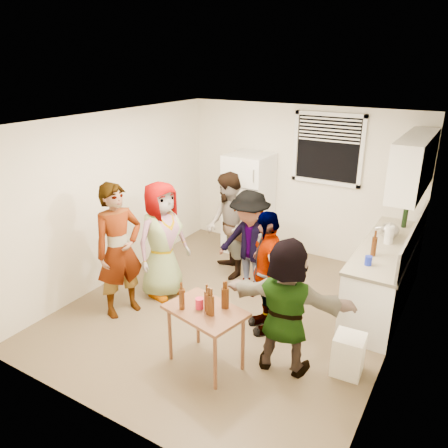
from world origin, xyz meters
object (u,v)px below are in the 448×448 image
Objects in this scene: guest_stripe at (125,311)px; guest_back_right at (248,292)px; wine_bottle at (403,227)px; guest_grey at (165,293)px; serving_table at (206,364)px; blue_cup at (368,265)px; guest_orange at (282,366)px; guest_back_left at (228,274)px; kettle at (389,237)px; guest_black at (264,327)px; beer_bottle_counter at (373,255)px; red_cup at (200,308)px; beer_bottle_table at (226,308)px; refrigerator at (248,203)px; trash_bin at (348,353)px.

guest_stripe is 1.76m from guest_back_right.
wine_bottle is 0.17× the size of guest_grey.
guest_back_right is at bearing 101.56° from serving_table.
guest_orange is at bearing -115.83° from blue_cup.
guest_back_left is at bearing -155.60° from wine_bottle.
guest_back_left is at bearing -11.83° from guest_grey.
kettle is 2.37× the size of blue_cup.
guest_orange is (0.50, -0.57, 0.00)m from guest_black.
kettle is 0.71m from beer_bottle_counter.
beer_bottle_counter is 0.14× the size of guest_stripe.
wine_bottle is 1.52m from blue_cup.
guest_back_right is 0.89m from guest_black.
guest_back_left is at bearing -53.55° from guest_orange.
red_cup reaches higher than guest_grey.
kettle is at bearing -101.10° from wine_bottle.
serving_table is 3.51× the size of beer_bottle_table.
refrigerator reaches higher than guest_back_right.
serving_table reaches higher than guest_black.
guest_grey is (-1.53, 0.86, -0.70)m from beer_bottle_table.
beer_bottle_table is 0.15× the size of guest_black.
guest_black is at bearing 72.13° from red_cup.
beer_bottle_table reaches higher than guest_grey.
blue_cup reaches higher than guest_orange.
guest_back_right is (0.54, -0.35, 0.00)m from guest_back_left.
blue_cup is (-0.04, -1.00, 0.00)m from kettle.
kettle is at bearing 91.36° from trash_bin.
red_cup is at bearing -73.41° from guest_back_right.
refrigerator is 1.02× the size of guest_grey.
guest_back_right reaches higher than guest_black.
refrigerator is 2.45m from kettle.
guest_black is at bearing -151.75° from blue_cup.
guest_orange is (2.28, 0.04, 0.00)m from guest_stripe.
serving_table is at bearing -84.33° from guest_stripe.
wine_bottle is at bearing 45.59° from guest_back_right.
trash_bin is at bearing -85.35° from beer_bottle_counter.
blue_cup is at bearing 32.34° from guest_back_left.
blue_cup reaches higher than serving_table.
kettle is 0.18× the size of guest_orange.
refrigerator is at bearing -64.24° from guest_orange.
refrigerator is 3.76× the size of trash_bin.
guest_back_left is (-1.05, 1.85, -0.70)m from beer_bottle_table.
refrigerator is at bearing 125.58° from guest_back_right.
red_cup is (-0.06, -0.01, 0.70)m from serving_table.
trash_bin is 0.28× the size of guest_back_left.
wine_bottle is at bearing -29.27° from guest_stripe.
kettle is at bearing 61.21° from red_cup.
beer_bottle_table reaches higher than guest_back_left.
beer_bottle_counter is (2.35, -1.18, 0.05)m from refrigerator.
beer_bottle_counter is at bearing 53.76° from red_cup.
guest_back_left reaches higher than guest_grey.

